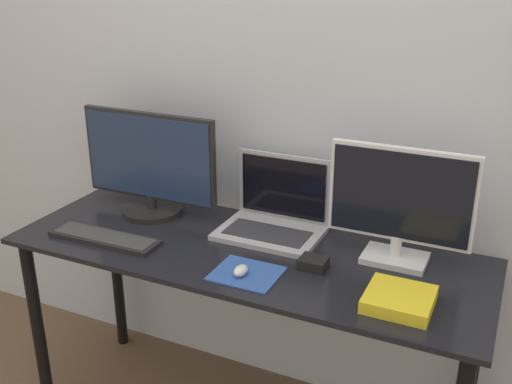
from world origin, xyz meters
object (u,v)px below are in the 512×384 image
Objects in this scene: keyboard at (105,238)px; power_brick at (313,263)px; laptop at (275,214)px; mouse at (241,271)px; book at (399,299)px; monitor_left at (150,166)px; monitor_right at (400,204)px.

power_brick reaches higher than keyboard.
mouse is (0.04, -0.35, -0.04)m from laptop.
laptop reaches higher than book.
mouse is at bearing -83.95° from laptop.
monitor_left is 0.63m from mouse.
laptop reaches higher than mouse.
monitor_left is 8.91× the size of mouse.
book is (0.07, -0.26, -0.18)m from monitor_right.
monitor_left is 6.43× the size of power_brick.
keyboard is 4.74× the size of power_brick.
monitor_left is 0.94m from monitor_right.
monitor_right is 1.27× the size of laptop.
monitor_left is 1.55× the size of laptop.
laptop is 0.60m from book.
monitor_right is at bearing 36.84° from mouse.
monitor_right is 1.01m from keyboard.
book reaches higher than mouse.
monitor_left is at bearing 167.45° from power_brick.
mouse reaches higher than keyboard.
power_brick is at bearing 9.19° from keyboard.
power_brick is at bearing 38.30° from mouse.
monitor_right reaches higher than keyboard.
monitor_right reaches higher than mouse.
mouse is (-0.41, -0.30, -0.18)m from monitor_right.
laptop is at bearing 5.81° from monitor_left.
book is (1.02, 0.01, 0.01)m from keyboard.
keyboard is at bearing -179.18° from book.
book reaches higher than keyboard.
monitor_right is at bearing 16.26° from keyboard.
keyboard is 0.54m from mouse.
book is at bearing -14.57° from monitor_left.
monitor_left is at bearing 87.58° from keyboard.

